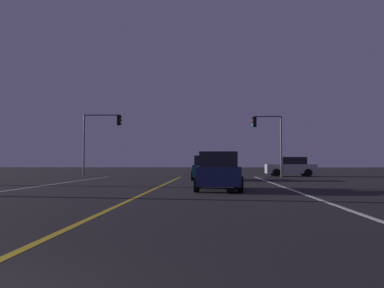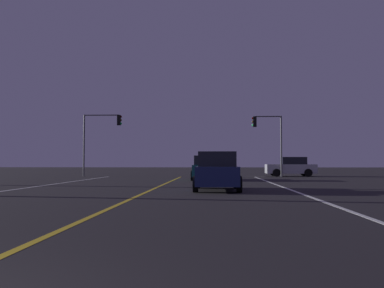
% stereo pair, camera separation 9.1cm
% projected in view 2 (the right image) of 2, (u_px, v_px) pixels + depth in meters
% --- Properties ---
extents(lane_edge_right, '(0.16, 39.59, 0.01)m').
position_uv_depth(lane_edge_right, '(305.00, 195.00, 16.10)').
color(lane_edge_right, silver).
rests_on(lane_edge_right, ground).
extents(lane_center_divider, '(0.16, 39.59, 0.01)m').
position_uv_depth(lane_center_divider, '(141.00, 194.00, 16.43)').
color(lane_center_divider, gold).
rests_on(lane_center_divider, ground).
extents(car_lead_same_lane, '(2.02, 4.30, 1.70)m').
position_uv_depth(car_lead_same_lane, '(217.00, 172.00, 18.80)').
color(car_lead_same_lane, black).
rests_on(car_lead_same_lane, ground).
extents(car_crossing_side, '(4.30, 2.02, 1.70)m').
position_uv_depth(car_crossing_side, '(291.00, 167.00, 37.33)').
color(car_crossing_side, black).
rests_on(car_crossing_side, ground).
extents(car_ahead_far, '(2.02, 4.30, 1.70)m').
position_uv_depth(car_ahead_far, '(206.00, 168.00, 29.82)').
color(car_ahead_far, black).
rests_on(car_ahead_far, ground).
extents(traffic_light_near_right, '(2.58, 0.36, 5.24)m').
position_uv_depth(traffic_light_near_right, '(267.00, 132.00, 36.46)').
color(traffic_light_near_right, '#4C4C51').
rests_on(traffic_light_near_right, ground).
extents(traffic_light_near_left, '(3.42, 0.36, 5.44)m').
position_uv_depth(traffic_light_near_left, '(102.00, 130.00, 37.21)').
color(traffic_light_near_left, '#4C4C51').
rests_on(traffic_light_near_left, ground).
extents(street_lamp_right_near, '(2.70, 0.44, 8.84)m').
position_uv_depth(street_lamp_right_near, '(381.00, 22.00, 13.11)').
color(street_lamp_right_near, '#4C4C51').
rests_on(street_lamp_right_near, ground).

